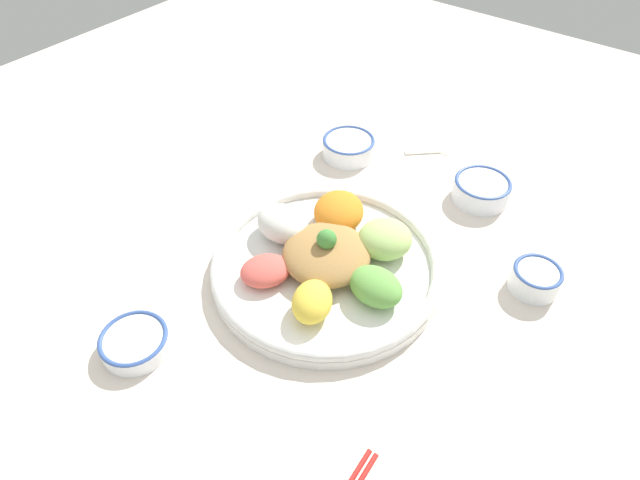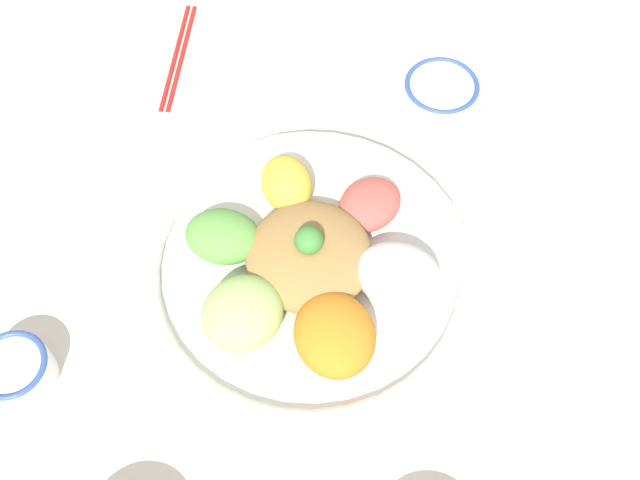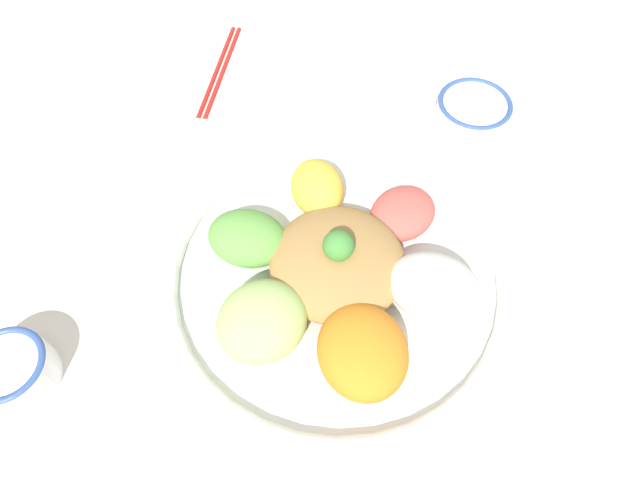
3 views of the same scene
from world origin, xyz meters
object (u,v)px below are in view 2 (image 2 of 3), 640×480
object	(u,v)px
sauce_bowl_dark	(441,90)
chopsticks_pair_near	(178,56)
salad_platter	(309,266)
rice_bowl_blue	(16,370)

from	to	relation	value
sauce_bowl_dark	chopsticks_pair_near	size ratio (longest dim) A/B	0.50
salad_platter	rice_bowl_blue	distance (m)	0.35
rice_bowl_blue	sauce_bowl_dark	xyz separation A→B (m)	(-0.44, -0.49, -0.01)
rice_bowl_blue	salad_platter	bearing A→B (deg)	-149.28
salad_platter	sauce_bowl_dark	size ratio (longest dim) A/B	3.80
salad_platter	sauce_bowl_dark	bearing A→B (deg)	-113.49
salad_platter	sauce_bowl_dark	world-z (taller)	salad_platter
rice_bowl_blue	chopsticks_pair_near	size ratio (longest dim) A/B	0.39
salad_platter	rice_bowl_blue	xyz separation A→B (m)	(0.30, 0.18, -0.00)
sauce_bowl_dark	rice_bowl_blue	bearing A→B (deg)	48.29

